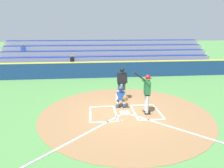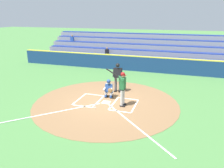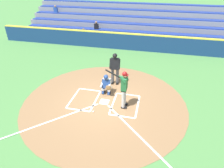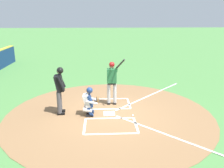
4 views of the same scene
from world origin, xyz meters
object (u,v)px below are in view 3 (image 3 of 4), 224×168
batter (124,87)px  baseball (93,112)px  catcher (106,84)px  plate_umpire (115,67)px

batter → baseball: size_ratio=28.76×
catcher → plate_umpire: (-0.20, -1.13, 0.49)m
plate_umpire → catcher: bearing=79.9°
catcher → plate_umpire: size_ratio=0.61×
catcher → baseball: 1.75m
batter → plate_umpire: (0.86, -2.05, -0.02)m
batter → baseball: (1.27, 0.73, -1.06)m
catcher → baseball: (0.21, 1.65, -0.55)m
catcher → plate_umpire: bearing=-100.1°
catcher → baseball: bearing=82.8°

